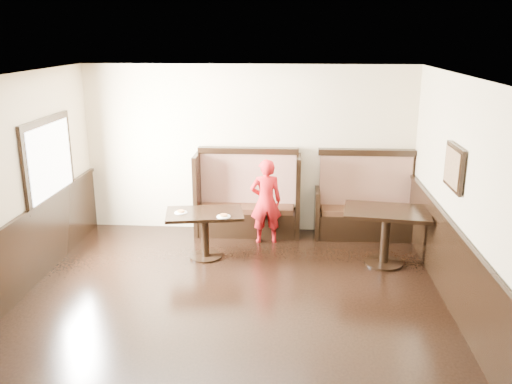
# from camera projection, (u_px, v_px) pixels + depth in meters

# --- Properties ---
(ground) EXTENTS (7.00, 7.00, 0.00)m
(ground) POSITION_uv_depth(u_px,v_px,m) (223.00, 335.00, 6.11)
(ground) COLOR black
(ground) RESTS_ON ground
(room_shell) EXTENTS (7.00, 7.00, 7.00)m
(room_shell) POSITION_uv_depth(u_px,v_px,m) (200.00, 269.00, 6.21)
(room_shell) COLOR #C7B690
(room_shell) RESTS_ON ground
(booth_main) EXTENTS (1.75, 0.72, 1.45)m
(booth_main) POSITION_uv_depth(u_px,v_px,m) (248.00, 203.00, 9.11)
(booth_main) COLOR black
(booth_main) RESTS_ON ground
(booth_neighbor) EXTENTS (1.65, 0.72, 1.45)m
(booth_neighbor) POSITION_uv_depth(u_px,v_px,m) (365.00, 208.00, 9.00)
(booth_neighbor) COLOR black
(booth_neighbor) RESTS_ON ground
(table_main) EXTENTS (1.23, 0.89, 0.72)m
(table_main) POSITION_uv_depth(u_px,v_px,m) (205.00, 223.00, 8.08)
(table_main) COLOR black
(table_main) RESTS_ON ground
(table_neighbor) EXTENTS (1.29, 0.94, 0.84)m
(table_neighbor) POSITION_uv_depth(u_px,v_px,m) (386.00, 224.00, 7.82)
(table_neighbor) COLOR black
(table_neighbor) RESTS_ON ground
(child) EXTENTS (0.55, 0.41, 1.38)m
(child) POSITION_uv_depth(u_px,v_px,m) (266.00, 201.00, 8.65)
(child) COLOR #B21317
(child) RESTS_ON ground
(pizza_plate_left) EXTENTS (0.19, 0.19, 0.03)m
(pizza_plate_left) POSITION_uv_depth(u_px,v_px,m) (181.00, 212.00, 8.00)
(pizza_plate_left) COLOR white
(pizza_plate_left) RESTS_ON table_main
(pizza_plate_right) EXTENTS (0.20, 0.20, 0.04)m
(pizza_plate_right) POSITION_uv_depth(u_px,v_px,m) (224.00, 216.00, 7.83)
(pizza_plate_right) COLOR white
(pizza_plate_right) RESTS_ON table_main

